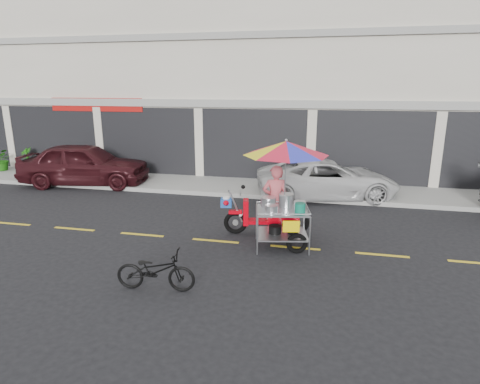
% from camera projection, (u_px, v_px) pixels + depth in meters
% --- Properties ---
extents(ground, '(90.00, 90.00, 0.00)m').
position_uv_depth(ground, '(295.00, 248.00, 9.68)').
color(ground, black).
extents(sidewalk, '(45.00, 3.00, 0.15)m').
position_uv_depth(sidewalk, '(308.00, 189.00, 14.84)').
color(sidewalk, gray).
rests_on(sidewalk, ground).
extents(shophouse_block, '(36.00, 8.11, 10.40)m').
position_uv_depth(shophouse_block, '(382.00, 75.00, 17.98)').
color(shophouse_block, beige).
rests_on(shophouse_block, ground).
extents(centerline, '(42.00, 0.10, 0.01)m').
position_uv_depth(centerline, '(295.00, 248.00, 9.67)').
color(centerline, gold).
rests_on(centerline, ground).
extents(maroon_sedan, '(5.12, 2.73, 1.66)m').
position_uv_depth(maroon_sedan, '(85.00, 164.00, 15.54)').
color(maroon_sedan, black).
rests_on(maroon_sedan, ground).
extents(white_pickup, '(5.21, 3.34, 1.34)m').
position_uv_depth(white_pickup, '(327.00, 179.00, 13.79)').
color(white_pickup, silver).
rests_on(white_pickup, ground).
extents(plant_tall, '(1.05, 0.97, 0.97)m').
position_uv_depth(plant_tall, '(2.00, 160.00, 17.57)').
color(plant_tall, '#1A560F').
rests_on(plant_tall, sidewalk).
extents(plant_short, '(0.72, 0.72, 0.99)m').
position_uv_depth(plant_short, '(27.00, 159.00, 17.73)').
color(plant_short, '#1A560F').
rests_on(plant_short, sidewalk).
extents(near_bicycle, '(1.57, 0.68, 0.80)m').
position_uv_depth(near_bicycle, '(156.00, 270.00, 7.59)').
color(near_bicycle, black).
rests_on(near_bicycle, ground).
extents(food_vendor_rig, '(2.90, 2.36, 2.62)m').
position_uv_depth(food_vendor_rig, '(281.00, 177.00, 9.67)').
color(food_vendor_rig, black).
rests_on(food_vendor_rig, ground).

